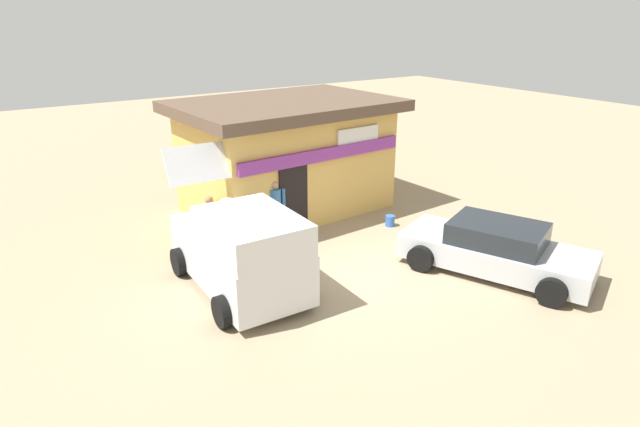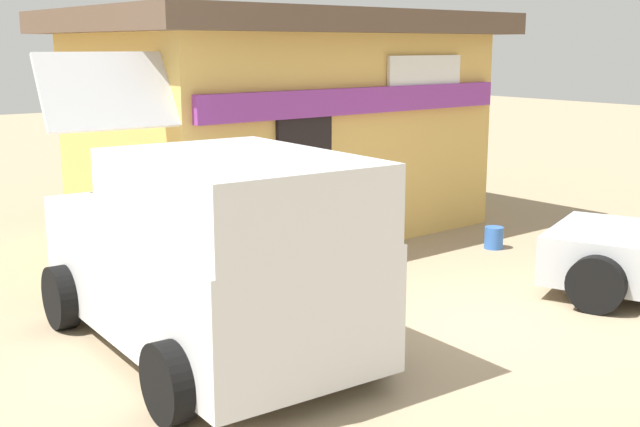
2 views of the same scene
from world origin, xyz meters
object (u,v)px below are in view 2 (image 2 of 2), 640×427
at_px(customer_bending, 156,215).
at_px(unloaded_banana_pile, 111,269).
at_px(delivery_van, 209,252).
at_px(vendor_standing, 268,197).
at_px(storefront_bar, 280,120).
at_px(paint_bucket, 494,238).

distance_m(customer_bending, unloaded_banana_pile, 0.89).
relative_size(delivery_van, unloaded_banana_pile, 4.66).
distance_m(vendor_standing, customer_bending, 1.46).
relative_size(storefront_bar, vendor_standing, 4.01).
bearing_deg(storefront_bar, customer_bending, -151.33).
height_order(vendor_standing, customer_bending, vendor_standing).
bearing_deg(unloaded_banana_pile, delivery_van, -91.72).
bearing_deg(paint_bucket, customer_bending, 162.89).
distance_m(storefront_bar, customer_bending, 3.43).
distance_m(customer_bending, paint_bucket, 4.89).
bearing_deg(vendor_standing, paint_bucket, -18.29).
relative_size(delivery_van, paint_bucket, 13.79).
distance_m(delivery_van, paint_bucket, 5.41).
bearing_deg(delivery_van, paint_bucket, 11.66).
bearing_deg(delivery_van, customer_bending, 76.20).
xyz_separation_m(unloaded_banana_pile, paint_bucket, (5.16, -1.67, -0.01)).
distance_m(delivery_van, vendor_standing, 2.95).
bearing_deg(unloaded_banana_pile, paint_bucket, -17.99).
distance_m(delivery_van, unloaded_banana_pile, 2.87).
relative_size(unloaded_banana_pile, paint_bucket, 2.96).
bearing_deg(vendor_standing, storefront_bar, 52.62).
bearing_deg(customer_bending, unloaded_banana_pile, 154.75).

